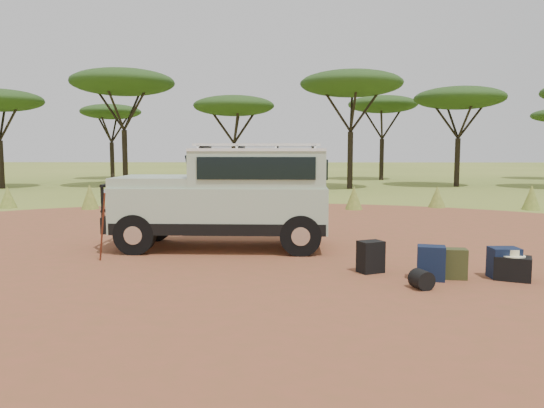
{
  "coord_description": "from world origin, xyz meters",
  "views": [
    {
      "loc": [
        0.66,
        -9.53,
        2.07
      ],
      "look_at": [
        0.41,
        0.65,
        1.0
      ],
      "focal_mm": 35.0,
      "sensor_mm": 36.0,
      "label": 1
    }
  ],
  "objects_px": {
    "hard_case": "(512,268)",
    "safari_vehicle": "(229,198)",
    "backpack_black": "(371,257)",
    "backpack_olive": "(455,264)",
    "walking_staff": "(102,228)",
    "backpack_navy": "(431,263)",
    "duffel_navy": "(504,263)"
  },
  "relations": [
    {
      "from": "walking_staff",
      "to": "backpack_navy",
      "type": "height_order",
      "value": "walking_staff"
    },
    {
      "from": "walking_staff",
      "to": "hard_case",
      "type": "relative_size",
      "value": 2.46
    },
    {
      "from": "walking_staff",
      "to": "hard_case",
      "type": "height_order",
      "value": "walking_staff"
    },
    {
      "from": "backpack_navy",
      "to": "duffel_navy",
      "type": "xyz_separation_m",
      "value": [
        1.2,
        0.15,
        -0.03
      ]
    },
    {
      "from": "backpack_olive",
      "to": "hard_case",
      "type": "height_order",
      "value": "backpack_olive"
    },
    {
      "from": "walking_staff",
      "to": "hard_case",
      "type": "distance_m",
      "value": 7.0
    },
    {
      "from": "hard_case",
      "to": "backpack_black",
      "type": "bearing_deg",
      "value": -168.23
    },
    {
      "from": "hard_case",
      "to": "backpack_navy",
      "type": "bearing_deg",
      "value": -154.58
    },
    {
      "from": "safari_vehicle",
      "to": "walking_staff",
      "type": "height_order",
      "value": "safari_vehicle"
    },
    {
      "from": "walking_staff",
      "to": "safari_vehicle",
      "type": "bearing_deg",
      "value": -3.44
    },
    {
      "from": "safari_vehicle",
      "to": "backpack_olive",
      "type": "relative_size",
      "value": 9.24
    },
    {
      "from": "backpack_navy",
      "to": "hard_case",
      "type": "relative_size",
      "value": 1.02
    },
    {
      "from": "backpack_black",
      "to": "backpack_olive",
      "type": "xyz_separation_m",
      "value": [
        1.27,
        -0.39,
        -0.02
      ]
    },
    {
      "from": "hard_case",
      "to": "safari_vehicle",
      "type": "bearing_deg",
      "value": 174.66
    },
    {
      "from": "backpack_navy",
      "to": "backpack_olive",
      "type": "xyz_separation_m",
      "value": [
        0.41,
        0.1,
        -0.03
      ]
    },
    {
      "from": "walking_staff",
      "to": "hard_case",
      "type": "xyz_separation_m",
      "value": [
        6.9,
        -1.13,
        -0.45
      ]
    },
    {
      "from": "walking_staff",
      "to": "duffel_navy",
      "type": "bearing_deg",
      "value": -46.38
    },
    {
      "from": "walking_staff",
      "to": "backpack_olive",
      "type": "xyz_separation_m",
      "value": [
        6.01,
        -1.08,
        -0.4
      ]
    },
    {
      "from": "duffel_navy",
      "to": "backpack_navy",
      "type": "bearing_deg",
      "value": -175.29
    },
    {
      "from": "walking_staff",
      "to": "backpack_olive",
      "type": "bearing_deg",
      "value": -48.03
    },
    {
      "from": "safari_vehicle",
      "to": "duffel_navy",
      "type": "bearing_deg",
      "value": -27.44
    },
    {
      "from": "safari_vehicle",
      "to": "backpack_navy",
      "type": "height_order",
      "value": "safari_vehicle"
    },
    {
      "from": "safari_vehicle",
      "to": "backpack_navy",
      "type": "bearing_deg",
      "value": -36.73
    },
    {
      "from": "safari_vehicle",
      "to": "backpack_olive",
      "type": "height_order",
      "value": "safari_vehicle"
    },
    {
      "from": "walking_staff",
      "to": "backpack_olive",
      "type": "distance_m",
      "value": 6.12
    },
    {
      "from": "backpack_black",
      "to": "backpack_olive",
      "type": "relative_size",
      "value": 1.1
    },
    {
      "from": "safari_vehicle",
      "to": "backpack_black",
      "type": "bearing_deg",
      "value": -39.1
    },
    {
      "from": "backpack_olive",
      "to": "hard_case",
      "type": "xyz_separation_m",
      "value": [
        0.88,
        -0.05,
        -0.05
      ]
    },
    {
      "from": "backpack_olive",
      "to": "hard_case",
      "type": "distance_m",
      "value": 0.89
    },
    {
      "from": "walking_staff",
      "to": "backpack_navy",
      "type": "xyz_separation_m",
      "value": [
        5.61,
        -1.18,
        -0.37
      ]
    },
    {
      "from": "walking_staff",
      "to": "duffel_navy",
      "type": "height_order",
      "value": "walking_staff"
    },
    {
      "from": "safari_vehicle",
      "to": "backpack_black",
      "type": "xyz_separation_m",
      "value": [
        2.59,
        -2.16,
        -0.78
      ]
    }
  ]
}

